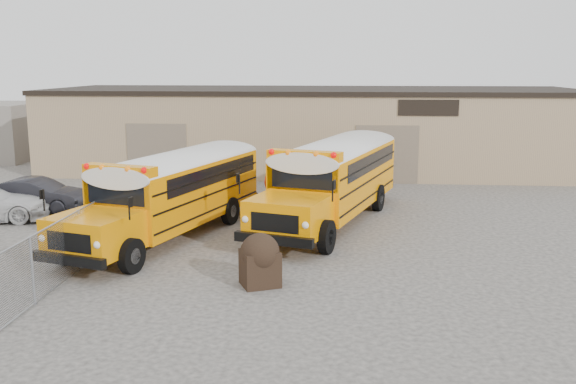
# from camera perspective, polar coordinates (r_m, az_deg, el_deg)

# --- Properties ---
(ground) EXTENTS (120.00, 120.00, 0.00)m
(ground) POSITION_cam_1_polar(r_m,az_deg,el_deg) (18.89, -0.63, -7.28)
(ground) COLOR #3C3A37
(ground) RESTS_ON ground
(warehouse) EXTENTS (30.20, 10.20, 4.67)m
(warehouse) POSITION_cam_1_polar(r_m,az_deg,el_deg) (38.04, 2.26, 5.73)
(warehouse) COLOR #94795B
(warehouse) RESTS_ON ground
(chainlink_fence) EXTENTS (0.07, 18.07, 1.81)m
(chainlink_fence) POSITION_cam_1_polar(r_m,az_deg,el_deg) (22.80, -15.09, -2.09)
(chainlink_fence) COLOR gray
(chainlink_fence) RESTS_ON ground
(school_bus_left) EXTENTS (5.33, 10.51, 3.00)m
(school_bus_left) POSITION_cam_1_polar(r_m,az_deg,el_deg) (28.51, -3.66, 2.59)
(school_bus_left) COLOR orange
(school_bus_left) RESTS_ON ground
(school_bus_right) EXTENTS (5.70, 11.14, 3.17)m
(school_bus_right) POSITION_cam_1_polar(r_m,az_deg,el_deg) (31.28, 7.76, 3.47)
(school_bus_right) COLOR #FD9100
(school_bus_right) RESTS_ON ground
(tarp_bundle) EXTENTS (1.27, 1.22, 1.49)m
(tarp_bundle) POSITION_cam_1_polar(r_m,az_deg,el_deg) (17.72, -2.51, -5.96)
(tarp_bundle) COLOR black
(tarp_bundle) RESTS_ON ground
(car_dark) EXTENTS (4.27, 1.64, 1.39)m
(car_dark) POSITION_cam_1_polar(r_m,az_deg,el_deg) (28.62, -21.39, -0.24)
(car_dark) COLOR black
(car_dark) RESTS_ON ground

